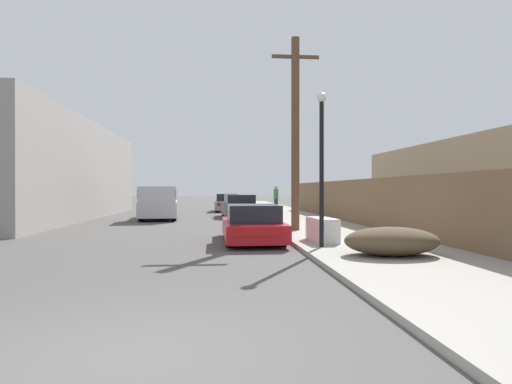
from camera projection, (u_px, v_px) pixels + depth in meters
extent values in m
plane|color=#4F4C49|center=(118.00, 363.00, 4.38)|extent=(220.00, 220.00, 0.00)
cube|color=#9E998E|center=(286.00, 215.00, 28.26)|extent=(4.20, 63.00, 0.12)
cube|color=silver|center=(322.00, 230.00, 13.57)|extent=(0.69, 1.65, 0.67)
cube|color=white|center=(322.00, 218.00, 13.57)|extent=(0.66, 1.58, 0.03)
cube|color=#333335|center=(323.00, 216.00, 14.09)|extent=(0.04, 0.20, 0.02)
cube|color=gray|center=(320.00, 217.00, 13.82)|extent=(0.62, 0.10, 0.01)
cube|color=gray|center=(325.00, 218.00, 13.33)|extent=(0.62, 0.10, 0.01)
cube|color=red|center=(252.00, 229.00, 14.50)|extent=(1.82, 4.47, 0.52)
cube|color=black|center=(253.00, 213.00, 14.09)|extent=(1.55, 2.15, 0.52)
cube|color=#B21414|center=(259.00, 233.00, 12.26)|extent=(1.39, 0.04, 0.18)
cylinder|color=black|center=(226.00, 228.00, 15.80)|extent=(0.21, 0.64, 0.63)
cylinder|color=black|center=(270.00, 228.00, 15.95)|extent=(0.21, 0.64, 0.63)
cylinder|color=black|center=(229.00, 236.00, 13.05)|extent=(0.21, 0.64, 0.63)
cylinder|color=black|center=(283.00, 236.00, 13.20)|extent=(0.21, 0.64, 0.63)
cube|color=black|center=(239.00, 209.00, 27.27)|extent=(2.16, 4.24, 0.68)
cube|color=black|center=(239.00, 199.00, 27.10)|extent=(1.77, 2.41, 0.53)
cube|color=#B21414|center=(244.00, 209.00, 25.22)|extent=(1.47, 0.13, 0.24)
cylinder|color=black|center=(224.00, 211.00, 28.40)|extent=(0.24, 0.62, 0.61)
cylinder|color=black|center=(250.00, 211.00, 28.66)|extent=(0.24, 0.62, 0.61)
cylinder|color=black|center=(227.00, 213.00, 25.88)|extent=(0.24, 0.62, 0.61)
cylinder|color=black|center=(256.00, 213.00, 26.13)|extent=(0.24, 0.62, 0.61)
cube|color=gray|center=(227.00, 205.00, 34.39)|extent=(1.88, 4.38, 0.66)
cube|color=black|center=(227.00, 197.00, 34.21)|extent=(1.59, 2.47, 0.52)
cube|color=#B21414|center=(227.00, 205.00, 32.20)|extent=(1.40, 0.06, 0.23)
cylinder|color=black|center=(217.00, 207.00, 35.68)|extent=(0.21, 0.63, 0.63)
cylinder|color=black|center=(237.00, 206.00, 35.79)|extent=(0.21, 0.63, 0.63)
cylinder|color=black|center=(217.00, 208.00, 32.99)|extent=(0.21, 0.63, 0.63)
cylinder|color=black|center=(238.00, 208.00, 33.10)|extent=(0.21, 0.63, 0.63)
cube|color=silver|center=(159.00, 208.00, 25.47)|extent=(2.42, 5.61, 0.80)
cube|color=silver|center=(158.00, 194.00, 23.98)|extent=(2.07, 2.60, 0.81)
cube|color=black|center=(158.00, 194.00, 23.98)|extent=(2.10, 2.56, 0.45)
cylinder|color=black|center=(174.00, 213.00, 23.94)|extent=(0.32, 0.82, 0.80)
cylinder|color=black|center=(141.00, 214.00, 23.66)|extent=(0.32, 0.82, 0.80)
cylinder|color=black|center=(175.00, 210.00, 27.28)|extent=(0.32, 0.82, 0.80)
cylinder|color=black|center=(146.00, 211.00, 27.00)|extent=(0.32, 0.82, 0.80)
cylinder|color=brown|center=(295.00, 134.00, 17.25)|extent=(0.31, 0.31, 7.29)
cube|color=brown|center=(295.00, 57.00, 17.23)|extent=(1.80, 0.12, 0.12)
cylinder|color=black|center=(322.00, 175.00, 12.22)|extent=(0.12, 0.12, 3.88)
sphere|color=white|center=(322.00, 97.00, 12.21)|extent=(0.26, 0.26, 0.26)
ellipsoid|color=brown|center=(392.00, 241.00, 10.67)|extent=(2.24, 1.61, 0.67)
cube|color=brown|center=(356.00, 202.00, 20.53)|extent=(0.08, 28.89, 1.99)
cube|color=gray|center=(33.00, 171.00, 25.54)|extent=(7.00, 21.23, 5.40)
cylinder|color=#282D42|center=(276.00, 205.00, 32.54)|extent=(0.28, 0.28, 0.87)
cylinder|color=#337F4C|center=(276.00, 194.00, 32.53)|extent=(0.34, 0.34, 0.69)
sphere|color=#DBB293|center=(276.00, 187.00, 32.53)|extent=(0.26, 0.26, 0.26)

